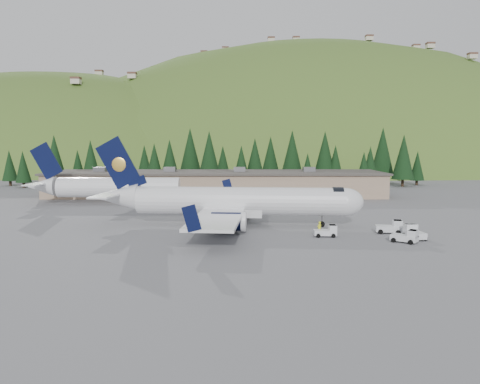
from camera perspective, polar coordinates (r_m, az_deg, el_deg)
name	(u,v)px	position (r m, az deg, el deg)	size (l,w,h in m)	color
ground	(240,226)	(63.76, 0.02, -4.14)	(600.00, 600.00, 0.00)	slate
airliner	(232,202)	(63.36, -0.95, -1.23)	(36.69, 34.45, 12.17)	white
second_airliner	(103,187)	(88.64, -16.37, 0.63)	(27.50, 11.00, 10.05)	white
baggage_tug_a	(327,231)	(57.25, 10.58, -4.74)	(2.71, 1.68, 1.43)	silver
baggage_tug_b	(391,227)	(61.33, 17.94, -4.12)	(3.36, 2.35, 1.67)	silver
baggage_tug_c	(413,232)	(58.79, 20.38, -4.65)	(2.17, 3.21, 1.62)	silver
terminal_building	(216,183)	(101.25, -2.90, 1.09)	(71.00, 17.00, 6.10)	gray
baggage_tug_d	(407,237)	(56.13, 19.66, -5.16)	(3.12, 2.86, 1.52)	silver
ramp_worker	(319,228)	(57.92, 9.65, -4.39)	(0.62, 0.41, 1.70)	yellow
tree_line	(234,158)	(122.64, -0.77, 4.12)	(112.56, 19.60, 14.39)	black
hills	(328,302)	(291.00, 10.69, -13.02)	(614.00, 330.00, 300.00)	#395521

